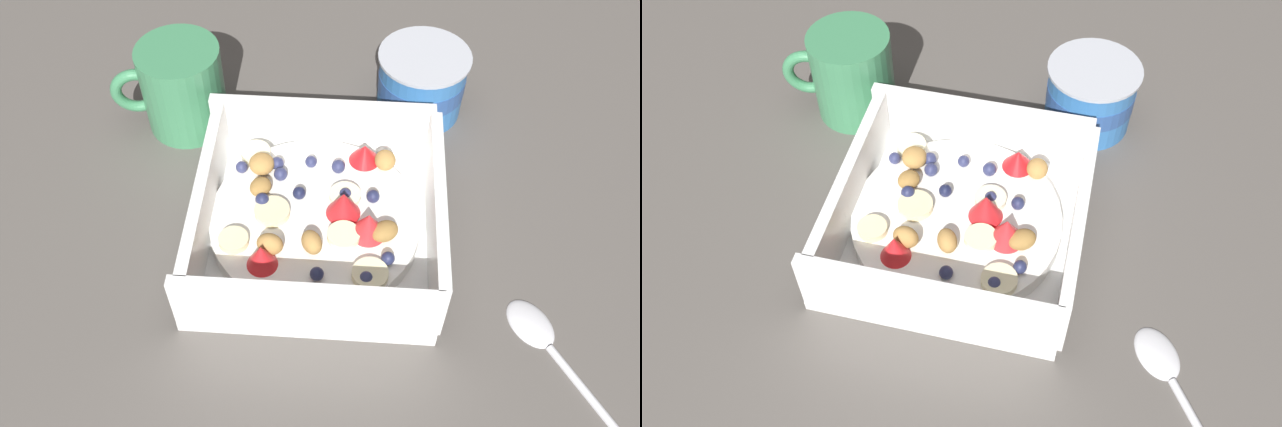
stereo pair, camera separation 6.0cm
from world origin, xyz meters
TOP-DOWN VIEW (x-y plane):
  - ground_plane at (0.00, 0.00)m, footprint 2.40×2.40m
  - fruit_bowl at (0.00, 0.00)m, footprint 0.21×0.21m
  - spoon at (0.20, -0.10)m, footprint 0.11×0.16m
  - yogurt_cup at (0.09, 0.17)m, footprint 0.09×0.09m
  - coffee_mug at (-0.14, 0.13)m, footprint 0.11×0.08m

SIDE VIEW (x-z plane):
  - ground_plane at x=0.00m, z-range 0.00..0.00m
  - spoon at x=0.20m, z-range 0.00..0.01m
  - fruit_bowl at x=0.00m, z-range -0.01..0.06m
  - yogurt_cup at x=0.09m, z-range 0.00..0.07m
  - coffee_mug at x=-0.14m, z-range 0.00..0.09m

